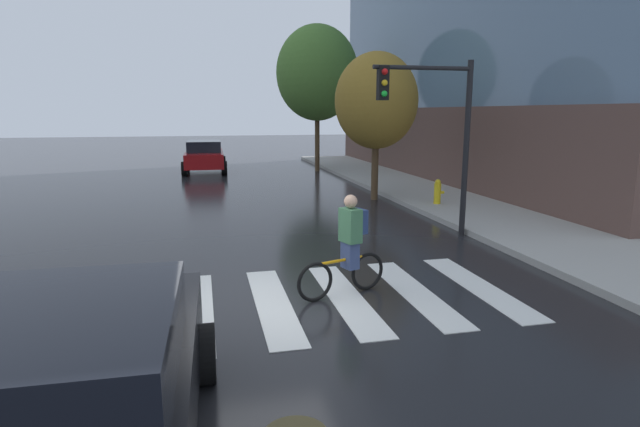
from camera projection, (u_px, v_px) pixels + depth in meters
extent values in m
plane|color=black|center=(262.00, 305.00, 8.05)|extent=(120.00, 120.00, 0.00)
cube|color=silver|center=(22.00, 325.00, 7.28)|extent=(0.55, 3.36, 0.01)
cube|color=silver|center=(112.00, 317.00, 7.55)|extent=(0.55, 3.36, 0.01)
cube|color=silver|center=(195.00, 310.00, 7.82)|extent=(0.55, 3.36, 0.01)
cube|color=silver|center=(273.00, 303.00, 8.09)|extent=(0.55, 3.36, 0.01)
cube|color=silver|center=(346.00, 297.00, 8.36)|extent=(0.55, 3.36, 0.01)
cube|color=silver|center=(414.00, 292.00, 8.63)|extent=(0.55, 3.36, 0.01)
cube|color=silver|center=(478.00, 286.00, 8.89)|extent=(0.55, 3.36, 0.01)
cube|color=black|center=(75.00, 410.00, 4.01)|extent=(1.97, 4.65, 0.70)
cube|color=black|center=(62.00, 345.00, 3.74)|extent=(1.71, 2.24, 0.55)
cylinder|color=black|center=(16.00, 371.00, 5.30)|extent=(0.26, 0.69, 0.68)
cylinder|color=black|center=(204.00, 354.00, 5.68)|extent=(0.26, 0.69, 0.68)
cube|color=maroon|center=(205.00, 158.00, 25.83)|extent=(1.95, 4.63, 0.70)
cube|color=black|center=(204.00, 146.00, 25.56)|extent=(1.69, 2.23, 0.55)
cylinder|color=black|center=(187.00, 163.00, 27.11)|extent=(0.25, 0.68, 0.68)
cylinder|color=black|center=(223.00, 162.00, 27.50)|extent=(0.25, 0.68, 0.68)
cylinder|color=black|center=(184.00, 169.00, 24.30)|extent=(0.25, 0.68, 0.68)
cylinder|color=black|center=(225.00, 168.00, 24.68)|extent=(0.25, 0.68, 0.68)
torus|color=black|center=(367.00, 271.00, 8.67)|extent=(0.64, 0.27, 0.66)
torus|color=black|center=(315.00, 282.00, 8.13)|extent=(0.64, 0.27, 0.66)
cylinder|color=orange|center=(342.00, 260.00, 8.35)|extent=(0.86, 0.33, 0.05)
cylinder|color=orange|center=(350.00, 255.00, 8.41)|extent=(0.04, 0.04, 0.45)
cube|color=#384772|center=(350.00, 252.00, 8.40)|extent=(0.28, 0.33, 0.56)
cube|color=#3F724C|center=(350.00, 225.00, 8.32)|extent=(0.34, 0.42, 0.56)
sphere|color=tan|center=(351.00, 201.00, 8.24)|extent=(0.22, 0.22, 0.22)
cube|color=navy|center=(359.00, 221.00, 8.40)|extent=(0.24, 0.32, 0.40)
cylinder|color=black|center=(466.00, 150.00, 12.21)|extent=(0.14, 0.14, 4.20)
cylinder|color=black|center=(423.00, 68.00, 11.57)|extent=(2.40, 0.10, 0.10)
cube|color=black|center=(383.00, 83.00, 11.42)|extent=(0.24, 0.20, 0.76)
sphere|color=red|center=(385.00, 72.00, 11.27)|extent=(0.14, 0.14, 0.14)
sphere|color=gold|center=(385.00, 83.00, 11.32)|extent=(0.14, 0.14, 0.14)
sphere|color=green|center=(384.00, 94.00, 11.37)|extent=(0.14, 0.14, 0.14)
cylinder|color=gold|center=(437.00, 194.00, 16.03)|extent=(0.22, 0.22, 0.65)
sphere|color=gold|center=(438.00, 182.00, 15.96)|extent=(0.18, 0.18, 0.18)
cylinder|color=gold|center=(442.00, 192.00, 16.06)|extent=(0.12, 0.09, 0.09)
cylinder|color=#4C3823|center=(375.00, 167.00, 17.53)|extent=(0.24, 0.24, 2.26)
ellipsoid|color=olive|center=(376.00, 101.00, 17.09)|extent=(2.81, 2.81, 3.23)
cylinder|color=#4C3823|center=(317.00, 139.00, 25.93)|extent=(0.24, 0.24, 3.29)
ellipsoid|color=#47722D|center=(317.00, 73.00, 25.29)|extent=(4.09, 4.09, 4.70)
cube|color=brown|center=(574.00, 142.00, 24.39)|extent=(16.15, 23.66, 3.20)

